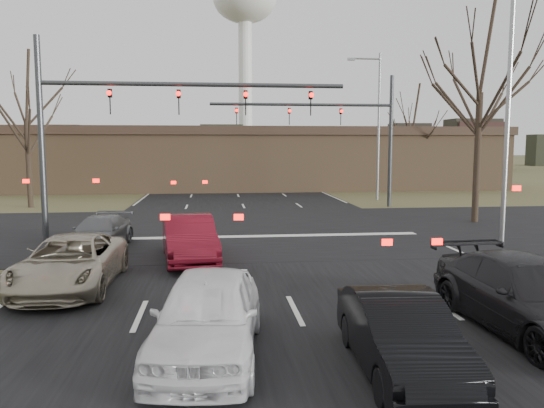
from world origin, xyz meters
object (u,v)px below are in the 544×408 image
at_px(car_black_hatch, 401,335).
at_px(car_charcoal_sedan, 528,296).
at_px(car_red_ahead, 189,238).
at_px(mast_arm_near, 126,113).
at_px(water_tower, 245,10).
at_px(streetlight_right_near, 504,96).
at_px(car_silver_suv, 70,263).
at_px(streetlight_right_far, 376,119).
at_px(car_grey_ahead, 100,233).
at_px(car_white_sedan, 208,315).
at_px(building, 257,158).
at_px(mast_arm_far, 346,125).

bearing_deg(car_black_hatch, car_charcoal_sedan, 28.91).
bearing_deg(car_red_ahead, mast_arm_near, 113.48).
bearing_deg(water_tower, streetlight_right_near, -88.53).
xyz_separation_m(car_black_hatch, car_charcoal_sedan, (3.28, 1.65, 0.09)).
distance_m(car_silver_suv, car_charcoal_sedan, 11.08).
height_order(streetlight_right_near, streetlight_right_far, same).
xyz_separation_m(mast_arm_near, car_grey_ahead, (-0.78, -1.91, -4.47)).
bearing_deg(car_grey_ahead, car_white_sedan, -62.43).
distance_m(streetlight_right_near, car_red_ahead, 12.52).
height_order(water_tower, car_red_ahead, water_tower).
height_order(water_tower, car_white_sedan, water_tower).
distance_m(car_white_sedan, car_charcoal_sedan, 6.50).
relative_size(car_silver_suv, car_grey_ahead, 1.21).
bearing_deg(streetlight_right_far, water_tower, 92.05).
height_order(building, streetlight_right_far, streetlight_right_far).
height_order(car_charcoal_sedan, car_grey_ahead, car_charcoal_sedan).
xyz_separation_m(streetlight_right_far, car_charcoal_sedan, (-4.80, -25.83, -4.83)).
distance_m(car_silver_suv, car_black_hatch, 9.17).
distance_m(mast_arm_far, car_charcoal_sedan, 22.31).
relative_size(car_silver_suv, car_red_ahead, 1.10).
height_order(mast_arm_near, car_white_sedan, mast_arm_near).
distance_m(mast_arm_near, car_silver_suv, 8.61).
xyz_separation_m(streetlight_right_far, car_grey_ahead, (-15.33, -15.91, -4.98)).
xyz_separation_m(water_tower, car_grey_ahead, (-12.01, -108.91, -34.87)).
bearing_deg(building, streetlight_right_far, -56.35).
bearing_deg(mast_arm_far, building, 105.58).
relative_size(streetlight_right_far, car_white_sedan, 2.21).
xyz_separation_m(building, car_red_ahead, (-4.65, -29.32, -1.92)).
xyz_separation_m(streetlight_right_near, streetlight_right_far, (0.50, 17.00, 0.00)).
distance_m(streetlight_right_near, car_grey_ahead, 15.69).
height_order(mast_arm_far, streetlight_right_near, streetlight_right_near).
distance_m(streetlight_right_far, car_charcoal_sedan, 26.72).
xyz_separation_m(mast_arm_far, streetlight_right_near, (2.64, -13.00, 0.57)).
height_order(water_tower, streetlight_right_far, water_tower).
xyz_separation_m(mast_arm_far, car_grey_ahead, (-12.19, -11.91, -4.41)).
xyz_separation_m(building, streetlight_right_far, (7.32, -11.00, 2.92)).
relative_size(streetlight_right_far, car_red_ahead, 2.20).
distance_m(streetlight_right_near, car_silver_suv, 15.89).
distance_m(building, car_silver_suv, 33.35).
bearing_deg(car_grey_ahead, car_black_hatch, -51.47).
height_order(streetlight_right_near, car_red_ahead, streetlight_right_near).
bearing_deg(car_white_sedan, car_red_ahead, 101.54).
relative_size(streetlight_right_far, car_charcoal_sedan, 1.93).
relative_size(mast_arm_near, car_black_hatch, 3.04).
height_order(building, car_silver_suv, building).
relative_size(building, mast_arm_near, 3.50).
height_order(car_silver_suv, car_grey_ahead, car_silver_suv).
distance_m(streetlight_right_far, car_black_hatch, 29.07).
xyz_separation_m(car_silver_suv, car_red_ahead, (2.98, 3.09, 0.05)).
bearing_deg(building, water_tower, 87.21).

